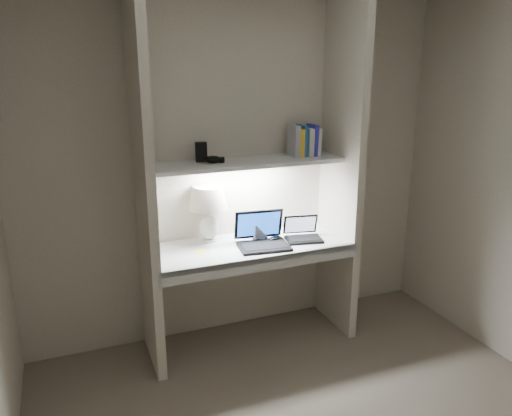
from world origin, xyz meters
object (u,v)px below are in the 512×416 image
laptop_main (262,238)px  speaker (259,229)px  table_lamp (208,204)px  laptop_netbook (303,234)px  book_row (304,141)px

laptop_main → speaker: (0.03, 0.14, 0.02)m
table_lamp → laptop_main: bearing=-33.9°
laptop_netbook → book_row: 0.69m
laptop_main → laptop_netbook: laptop_main is taller
table_lamp → speaker: size_ratio=2.78×
speaker → book_row: book_row is taller
laptop_main → speaker: bearing=83.9°
laptop_netbook → laptop_main: bearing=-167.6°
laptop_netbook → speaker: size_ratio=1.97×
speaker → book_row: bearing=-4.0°
laptop_netbook → speaker: (-0.30, 0.13, 0.04)m
table_lamp → book_row: 0.85m
table_lamp → book_row: (0.73, -0.05, 0.42)m
laptop_netbook → book_row: bearing=76.7°
table_lamp → book_row: bearing=-4.2°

